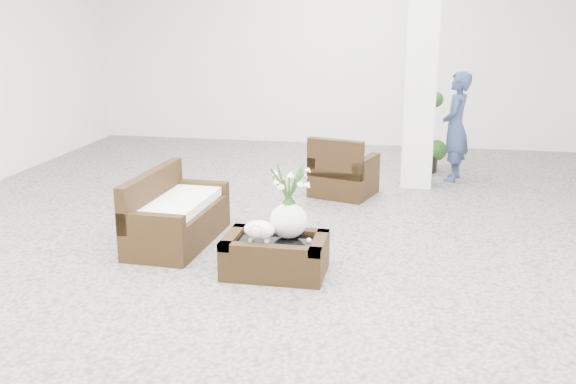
% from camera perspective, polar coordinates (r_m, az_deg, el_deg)
% --- Properties ---
extents(ground, '(11.00, 11.00, 0.00)m').
position_cam_1_polar(ground, '(6.56, 0.17, -5.00)').
color(ground, gray).
rests_on(ground, ground).
extents(column, '(0.40, 0.40, 3.50)m').
position_cam_1_polar(column, '(8.86, 11.48, 11.61)').
color(column, white).
rests_on(column, ground).
extents(coffee_table, '(0.90, 0.60, 0.31)m').
position_cam_1_polar(coffee_table, '(5.94, -1.10, -5.60)').
color(coffee_table, '#35220F').
rests_on(coffee_table, ground).
extents(sheep_figurine, '(0.28, 0.23, 0.21)m').
position_cam_1_polar(sheep_figurine, '(5.79, -2.48, -3.45)').
color(sheep_figurine, white).
rests_on(sheep_figurine, coffee_table).
extents(planter_narcissus, '(0.44, 0.44, 0.80)m').
position_cam_1_polar(planter_narcissus, '(5.84, 0.04, -0.22)').
color(planter_narcissus, white).
rests_on(planter_narcissus, coffee_table).
extents(tealight, '(0.04, 0.04, 0.03)m').
position_cam_1_polar(tealight, '(5.85, 1.82, -4.16)').
color(tealight, white).
rests_on(tealight, coffee_table).
extents(armchair, '(0.89, 0.87, 0.77)m').
position_cam_1_polar(armchair, '(8.43, 4.84, 2.28)').
color(armchair, '#35220F').
rests_on(armchair, ground).
extents(loveseat, '(0.71, 1.39, 0.72)m').
position_cam_1_polar(loveseat, '(6.75, -9.50, -1.38)').
color(loveseat, '#35220F').
rests_on(loveseat, ground).
extents(topiary, '(0.43, 0.43, 1.61)m').
position_cam_1_polar(topiary, '(9.80, 11.83, 6.36)').
color(topiary, '#234B18').
rests_on(topiary, ground).
extents(shopper, '(0.46, 0.60, 1.50)m').
position_cam_1_polar(shopper, '(9.37, 14.24, 5.46)').
color(shopper, navy).
rests_on(shopper, ground).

